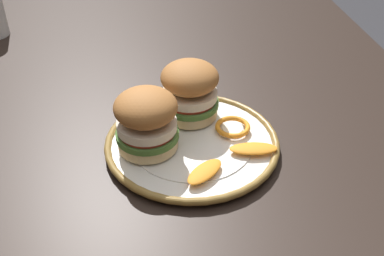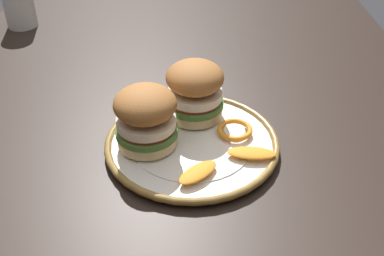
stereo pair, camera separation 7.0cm
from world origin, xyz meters
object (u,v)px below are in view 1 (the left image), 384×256
Objects in this scene: dinner_plate at (192,143)px; dining_table at (183,159)px; sandwich_half_left at (146,120)px; sandwich_half_right at (190,89)px.

dining_table is at bearing -175.58° from dinner_plate.
dinner_plate is at bearing 95.46° from sandwich_half_left.
sandwich_half_left is at bearing -44.85° from sandwich_half_right.
dining_table is 0.19m from sandwich_half_left.
sandwich_half_left is (0.01, -0.07, 0.06)m from dinner_plate.
dining_table is 10.84× the size of sandwich_half_right.
sandwich_half_left and sandwich_half_right have the same top height.
dinner_plate is (0.08, 0.01, 0.10)m from dining_table.
dining_table is 0.16m from sandwich_half_right.
sandwich_half_right reaches higher than dining_table.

